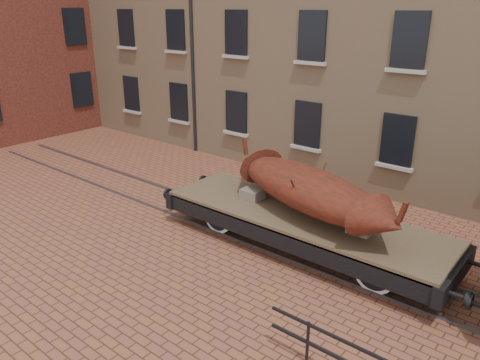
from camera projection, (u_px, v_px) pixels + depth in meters
The scene contains 4 objects.
ground at pixel (287, 244), 13.34m from camera, with size 90.00×90.00×0.00m, color brown.
rail_track at pixel (287, 243), 13.33m from camera, with size 30.00×1.52×0.06m.
flatcar_wagon at pixel (302, 221), 12.77m from camera, with size 9.08×2.46×1.37m.
iron_boat at pixel (308, 189), 12.34m from camera, with size 6.04×3.15×1.48m.
Camera 1 is at (6.50, -10.02, 6.36)m, focal length 35.00 mm.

